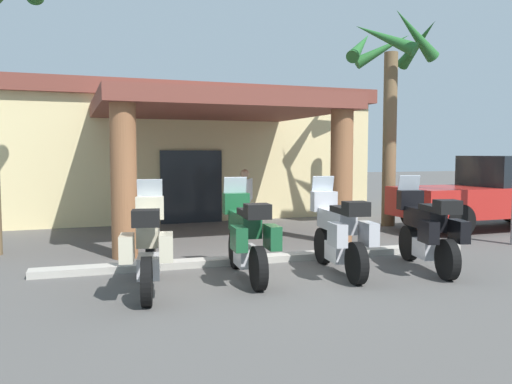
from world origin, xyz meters
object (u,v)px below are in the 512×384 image
object	(u,v)px
motorcycle_cream	(148,244)
motel_building	(173,151)
motorcycle_silver	(339,232)
palm_tree_near_portico	(391,79)
pickup_truck_red	(493,194)
motorcycle_black	(428,230)
motorcycle_green	(246,236)
pedestrian	(245,197)

from	to	relation	value
motorcycle_cream	motel_building	bearing A→B (deg)	-2.61
motorcycle_silver	palm_tree_near_portico	size ratio (longest dim) A/B	0.38
pickup_truck_red	palm_tree_near_portico	xyz separation A→B (m)	(-2.26, 1.45, 3.11)
motel_building	palm_tree_near_portico	bearing A→B (deg)	-45.42
motorcycle_cream	motorcycle_silver	world-z (taller)	same
motorcycle_black	pickup_truck_red	bearing A→B (deg)	-40.64
motorcycle_cream	motorcycle_black	world-z (taller)	same
motel_building	motorcycle_green	world-z (taller)	motel_building
motorcycle_green	palm_tree_near_portico	xyz separation A→B (m)	(5.57, 4.69, 3.35)
motorcycle_black	pedestrian	bearing A→B (deg)	31.86
motorcycle_silver	palm_tree_near_portico	bearing A→B (deg)	-33.58
motorcycle_cream	pedestrian	size ratio (longest dim) A/B	1.37
motorcycle_silver	pickup_truck_red	size ratio (longest dim) A/B	0.42
motorcycle_silver	pickup_truck_red	xyz separation A→B (m)	(6.25, 3.37, 0.24)
motel_building	motorcycle_green	distance (m)	9.73
motel_building	pedestrian	xyz separation A→B (m)	(1.00, -5.01, -1.16)
palm_tree_near_portico	motorcycle_cream	bearing A→B (deg)	-145.09
motorcycle_green	motorcycle_silver	xyz separation A→B (m)	(1.59, -0.13, 0.00)
motel_building	motorcycle_silver	bearing A→B (deg)	-84.83
pedestrian	motorcycle_black	bearing A→B (deg)	-9.55
motel_building	palm_tree_near_portico	xyz separation A→B (m)	(5.22, -4.93, 1.96)
motorcycle_cream	palm_tree_near_portico	bearing A→B (deg)	-46.62
motel_building	motorcycle_black	world-z (taller)	motel_building
motorcycle_silver	motel_building	bearing A→B (deg)	13.19
palm_tree_near_portico	motorcycle_green	bearing A→B (deg)	-139.90
motel_building	pickup_truck_red	world-z (taller)	motel_building
pickup_truck_red	pedestrian	bearing A→B (deg)	166.66
palm_tree_near_portico	motel_building	bearing A→B (deg)	136.60
motorcycle_cream	palm_tree_near_portico	distance (m)	9.35
motorcycle_silver	pedestrian	distance (m)	4.76
pedestrian	motorcycle_green	bearing A→B (deg)	-46.03
pedestrian	pickup_truck_red	xyz separation A→B (m)	(6.48, -1.38, 0.01)
motorcycle_green	motel_building	bearing A→B (deg)	1.31
motorcycle_cream	motorcycle_black	distance (m)	4.76
motorcycle_silver	pedestrian	world-z (taller)	pedestrian
motorcycle_cream	pedestrian	xyz separation A→B (m)	(2.95, 4.92, 0.23)
pedestrian	motorcycle_silver	bearing A→B (deg)	-26.88
motorcycle_black	motorcycle_cream	bearing A→B (deg)	101.25
motorcycle_silver	motorcycle_black	size ratio (longest dim) A/B	1.01
motorcycle_black	pedestrian	xyz separation A→B (m)	(-1.82, 4.97, 0.23)
motel_building	pedestrian	size ratio (longest dim) A/B	7.70
pedestrian	motel_building	bearing A→B (deg)	161.68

